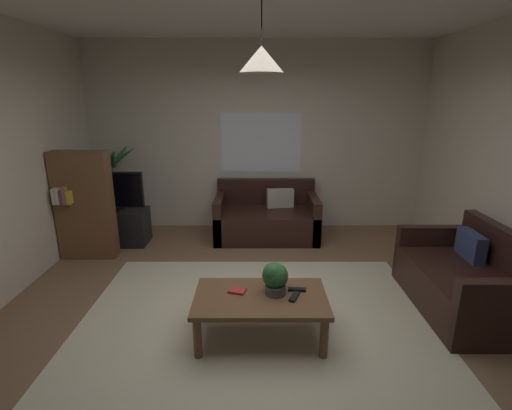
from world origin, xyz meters
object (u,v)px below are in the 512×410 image
tv_stand (115,227)px  coffee_table (260,302)px  pendant_lamp (261,59)px  potted_plant_on_table (274,277)px  couch_under_window (266,219)px  bookshelf_corner (83,206)px  couch_right_side (465,283)px  book_on_table_0 (236,291)px  remote_on_table_0 (294,297)px  remote_on_table_1 (296,289)px  tv (110,191)px  potted_palm_corner (112,189)px

tv_stand → coffee_table: bearing=-46.8°
pendant_lamp → potted_plant_on_table: bearing=26.3°
coffee_table → potted_plant_on_table: (0.12, 0.06, 0.21)m
couch_under_window → bookshelf_corner: 2.50m
couch_right_side → couch_under_window: bearing=-135.8°
book_on_table_0 → remote_on_table_0: (0.49, -0.10, 0.00)m
tv_stand → bookshelf_corner: size_ratio=0.64×
remote_on_table_1 → couch_right_side: bearing=108.3°
remote_on_table_1 → tv: bearing=-125.2°
couch_under_window → potted_plant_on_table: size_ratio=5.32×
remote_on_table_0 → tv_stand: (-2.33, 2.21, -0.16)m
remote_on_table_1 → potted_plant_on_table: size_ratio=0.57×
tv_stand → remote_on_table_0: bearing=-43.5°
remote_on_table_0 → potted_plant_on_table: 0.24m
potted_plant_on_table → tv: bearing=135.9°
remote_on_table_1 → tv_stand: bearing=-125.4°
remote_on_table_0 → pendant_lamp: pendant_lamp is taller
remote_on_table_0 → couch_right_side: bearing=39.5°
couch_under_window → couch_right_side: same height
remote_on_table_1 → pendant_lamp: bearing=-67.8°
couch_under_window → remote_on_table_0: bearing=-86.1°
couch_under_window → book_on_table_0: (-0.32, -2.37, 0.14)m
couch_right_side → remote_on_table_0: couch_right_side is taller
coffee_table → book_on_table_0: bearing=160.7°
book_on_table_0 → potted_palm_corner: size_ratio=0.10×
remote_on_table_0 → potted_palm_corner: bearing=156.3°
couch_right_side → coffee_table: 2.09m
coffee_table → bookshelf_corner: 2.84m
coffee_table → potted_plant_on_table: potted_plant_on_table is taller
remote_on_table_1 → potted_palm_corner: size_ratio=0.11×
couch_under_window → coffee_table: bearing=-92.8°
book_on_table_0 → bookshelf_corner: bearing=141.0°
coffee_table → tv_stand: (-2.05, 2.18, -0.09)m
tv_stand → tv: tv is taller
remote_on_table_1 → potted_palm_corner: 3.65m
couch_under_window → pendant_lamp: bearing=-92.8°
couch_right_side → tv_stand: couch_right_side is taller
coffee_table → book_on_table_0: book_on_table_0 is taller
remote_on_table_0 → book_on_table_0: bearing=-168.0°
tv → potted_palm_corner: (-0.18, 0.53, -0.10)m
remote_on_table_0 → potted_plant_on_table: bearing=175.2°
bookshelf_corner → pendant_lamp: (2.23, -1.71, 1.60)m
coffee_table → potted_plant_on_table: size_ratio=4.05×
couch_under_window → remote_on_table_1: bearing=-85.0°
coffee_table → tv: 3.01m
couch_right_side → pendant_lamp: (-2.04, -0.47, 2.03)m
couch_under_window → potted_palm_corner: 2.39m
remote_on_table_1 → pendant_lamp: 1.92m
bookshelf_corner → tv: bearing=67.6°
tv_stand → couch_right_side: bearing=-22.8°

